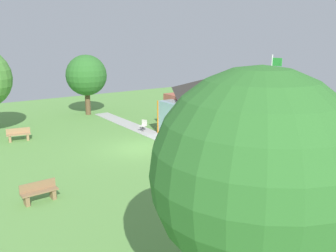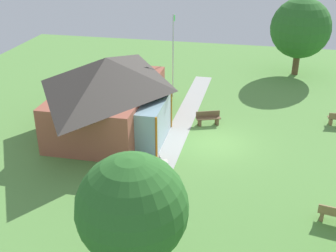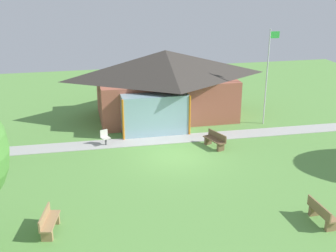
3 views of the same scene
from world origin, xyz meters
name	(u,v)px [view 3 (image 3 of 3)]	position (x,y,z in m)	size (l,w,h in m)	color
ground_plane	(176,156)	(0.00, 0.00, 0.00)	(44.00, 44.00, 0.00)	#609947
pavilion	(165,83)	(0.78, 6.47, 2.28)	(9.58, 6.81, 4.37)	#A35642
footpath	(166,140)	(0.00, 2.37, 0.01)	(22.32, 1.30, 0.03)	#ADADA8
flagpole	(268,73)	(6.59, 3.82, 3.23)	(0.64, 0.08, 5.88)	silver
bench_rear_near_path	(215,140)	(2.35, 0.73, 0.40)	(0.93, 1.56, 0.84)	brown
bench_front_right	(322,214)	(3.95, -7.29, 0.40)	(0.49, 1.51, 0.84)	olive
bench_front_left	(49,222)	(-6.15, -5.70, 0.40)	(0.72, 1.56, 0.84)	#9E7A51
patio_chair_west	(105,138)	(-3.46, 2.34, 0.42)	(0.57, 0.57, 0.86)	beige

